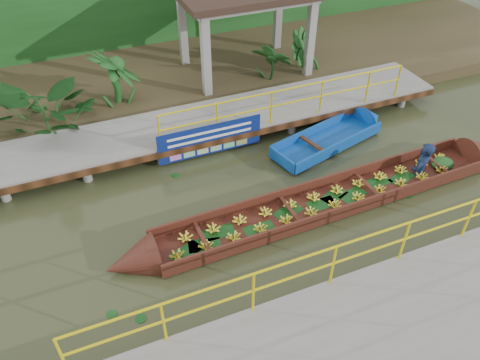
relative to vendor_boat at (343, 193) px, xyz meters
name	(u,v)px	position (x,y,z in m)	size (l,w,h in m)	color
ground	(232,216)	(-2.74, 0.54, -0.25)	(80.00, 80.00, 0.00)	#272E17
land_strip	(153,75)	(-2.74, 8.04, -0.02)	(30.00, 8.00, 0.45)	#322A19
far_dock	(188,127)	(-2.72, 3.97, 0.23)	(16.00, 2.06, 1.66)	slate
near_dock	(370,339)	(-1.74, -3.66, 0.05)	(18.00, 2.40, 1.73)	slate
pavilion	(245,0)	(0.26, 6.84, 2.57)	(4.40, 3.00, 3.00)	slate
foliage_backdrop	(131,1)	(-2.74, 10.54, 1.75)	(30.00, 0.80, 4.00)	#143F15
vendor_boat	(343,193)	(0.00, 0.00, 0.00)	(11.00, 1.42, 2.33)	#3C1910
moored_blue_boat	(349,130)	(1.78, 2.46, -0.08)	(4.11, 2.00, 0.95)	#0E439C
blue_banner	(210,139)	(-2.38, 3.02, 0.31)	(2.96, 0.04, 0.93)	navy
tropical_plants	(110,88)	(-4.49, 5.84, 0.92)	(14.15, 1.15, 1.43)	#143F15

